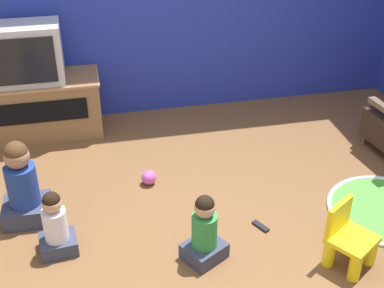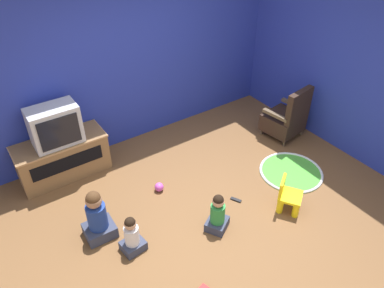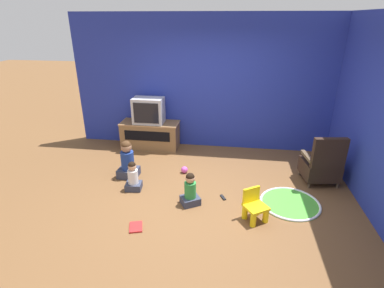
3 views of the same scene
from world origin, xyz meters
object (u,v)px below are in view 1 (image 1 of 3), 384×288
child_watching_right (204,232)px  toy_ball (149,178)px  tv_cabinet (35,106)px  child_watching_left (56,227)px  remote_control (261,226)px  yellow_kid_chair (349,241)px  child_watching_center (23,187)px  television (26,54)px

child_watching_right → toy_ball: size_ratio=4.28×
tv_cabinet → child_watching_left: 1.79m
remote_control → yellow_kid_chair: bearing=-163.2°
child_watching_center → remote_control: child_watching_center is taller
tv_cabinet → child_watching_center: 1.36m
television → toy_ball: size_ratio=5.13×
child_watching_left → remote_control: bearing=-8.4°
child_watching_center → child_watching_right: 1.43m
remote_control → child_watching_center: bearing=47.4°
television → tv_cabinet: bearing=90.0°
television → child_watching_left: 1.86m
tv_cabinet → remote_control: (1.70, -1.83, -0.29)m
tv_cabinet → toy_ball: tv_cabinet is taller
tv_cabinet → remote_control: 2.52m
yellow_kid_chair → remote_control: bearing=100.3°
child_watching_center → remote_control: 1.83m
tv_cabinet → yellow_kid_chair: bearing=-46.9°
child_watching_center → toy_ball: (0.99, 0.27, -0.24)m
yellow_kid_chair → child_watching_right: child_watching_right is taller
tv_cabinet → child_watching_center: bearing=-91.9°
child_watching_right → tv_cabinet: bearing=89.7°
child_watching_center → tv_cabinet: bearing=90.0°
toy_ball → tv_cabinet: bearing=131.1°
child_watching_left → child_watching_center: child_watching_center is taller
yellow_kid_chair → remote_control: (-0.47, 0.48, -0.18)m
child_watching_left → remote_control: 1.53m
television → child_watching_right: (1.20, -2.03, -0.63)m
yellow_kid_chair → child_watching_left: child_watching_left is taller
child_watching_center → remote_control: (1.74, -0.48, -0.29)m
child_watching_left → television: bearing=90.0°
tv_cabinet → toy_ball: bearing=-48.9°
toy_ball → remote_control: toy_ball is taller
television → child_watching_left: size_ratio=1.25×
television → child_watching_center: 1.44m
child_watching_right → remote_control: child_watching_right is taller
yellow_kid_chair → child_watching_left: size_ratio=0.90×
television → yellow_kid_chair: 3.21m
television → child_watching_right: size_ratio=1.20×
yellow_kid_chair → tv_cabinet: bearing=99.3°
yellow_kid_chair → remote_control: yellow_kid_chair is taller
yellow_kid_chair → toy_ball: size_ratio=3.70×
child_watching_left → child_watching_right: child_watching_right is taller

